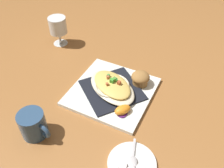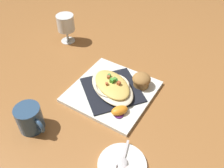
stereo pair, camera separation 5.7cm
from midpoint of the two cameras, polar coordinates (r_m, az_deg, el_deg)
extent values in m
plane|color=#9E6635|center=(0.86, -1.91, -2.12)|extent=(2.60, 2.60, 0.00)
cube|color=white|center=(0.85, -1.92, -1.83)|extent=(0.30, 0.30, 0.01)
cube|color=black|center=(0.85, -1.93, -1.42)|extent=(0.26, 0.26, 0.00)
ellipsoid|color=beige|center=(0.84, -1.96, -0.77)|extent=(0.21, 0.23, 0.02)
torus|color=beige|center=(0.83, -1.97, -0.39)|extent=(0.17, 0.17, 0.01)
ellipsoid|color=#E4C15D|center=(0.83, -1.98, -0.13)|extent=(0.17, 0.19, 0.02)
cube|color=#4EA346|center=(0.82, -0.92, 0.83)|extent=(0.01, 0.01, 0.01)
cube|color=#AA4E2C|center=(0.81, -0.42, 0.12)|extent=(0.01, 0.01, 0.01)
cube|color=green|center=(0.82, -2.23, 0.67)|extent=(0.01, 0.01, 0.01)
cube|color=#B76036|center=(0.81, -3.15, -0.07)|extent=(0.01, 0.01, 0.01)
cube|color=#AD5C35|center=(0.83, -2.94, 1.51)|extent=(0.01, 0.01, 0.01)
cube|color=#559637|center=(0.82, -1.38, 1.04)|extent=(0.02, 0.02, 0.01)
cube|color=#48953F|center=(0.84, -2.79, 1.96)|extent=(0.01, 0.01, 0.01)
cylinder|color=#A7773F|center=(0.87, 4.75, 0.59)|extent=(0.05, 0.05, 0.02)
ellipsoid|color=#A0703B|center=(0.86, 4.82, 1.57)|extent=(0.06, 0.06, 0.04)
ellipsoid|color=#4C0F23|center=(0.85, 4.85, 1.98)|extent=(0.02, 0.02, 0.01)
ellipsoid|color=#521F64|center=(0.78, 0.20, -6.66)|extent=(0.06, 0.05, 0.01)
ellipsoid|color=orange|center=(0.77, 0.37, -6.14)|extent=(0.06, 0.06, 0.02)
cylinder|color=#2F4E71|center=(0.76, -20.21, -8.98)|extent=(0.08, 0.08, 0.08)
torus|color=#2F4E71|center=(0.73, -17.99, -10.59)|extent=(0.02, 0.05, 0.05)
cylinder|color=#4C2D14|center=(0.78, -19.83, -9.94)|extent=(0.07, 0.07, 0.04)
cylinder|color=white|center=(1.13, -13.42, 9.33)|extent=(0.06, 0.06, 0.00)
cylinder|color=white|center=(1.11, -13.65, 10.53)|extent=(0.01, 0.01, 0.05)
cylinder|color=white|center=(1.08, -14.18, 13.21)|extent=(0.07, 0.07, 0.07)
cylinder|color=silver|center=(1.09, -14.03, 12.43)|extent=(0.06, 0.06, 0.03)
cylinder|color=white|center=(0.69, 2.18, -18.33)|extent=(0.13, 0.13, 0.01)
ellipsoid|color=silver|center=(0.68, 2.21, -17.93)|extent=(0.04, 0.04, 0.01)
cube|color=silver|center=(0.70, 2.73, -14.81)|extent=(0.06, 0.02, 0.00)
cylinder|color=white|center=(0.67, -0.12, -18.90)|extent=(0.02, 0.02, 0.02)
camera|label=1|loc=(0.03, -91.98, -1.87)|focal=38.90mm
camera|label=2|loc=(0.03, 88.02, 1.87)|focal=38.90mm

